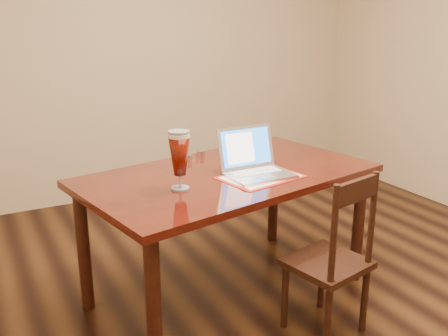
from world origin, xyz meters
TOP-DOWN VIEW (x-y plane):
  - ground at (0.00, 0.00)m, footprint 5.00×5.00m
  - dining_table at (-0.25, 0.44)m, footprint 1.84×1.25m
  - dining_chair at (0.05, -0.17)m, footprint 0.46×0.44m

SIDE VIEW (x-z plane):
  - ground at x=0.00m, z-range 0.00..0.00m
  - dining_chair at x=0.05m, z-range -0.03..0.89m
  - dining_table at x=-0.25m, z-range 0.16..1.26m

